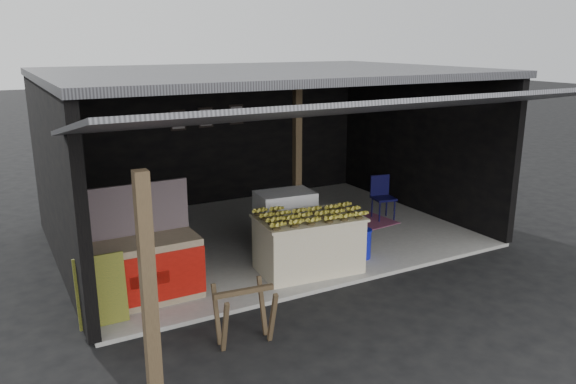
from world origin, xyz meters
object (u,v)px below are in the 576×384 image
plastic_chair (382,193)px  banana_table (309,244)px  water_barrel (361,244)px  sawhorse (244,309)px  white_crate (285,222)px  neighbor_stall (142,267)px

plastic_chair → banana_table: bearing=-138.8°
water_barrel → banana_table: bearing=-178.5°
banana_table → sawhorse: 2.23m
white_crate → neighbor_stall: (-2.57, -0.70, -0.04)m
banana_table → neighbor_stall: (-2.49, 0.20, 0.04)m
white_crate → sawhorse: white_crate is taller
plastic_chair → white_crate: bearing=-154.8°
neighbor_stall → plastic_chair: (5.12, 1.38, 0.03)m
banana_table → water_barrel: bearing=7.1°
banana_table → water_barrel: (1.02, 0.03, -0.21)m
neighbor_stall → sawhorse: size_ratio=2.15×
white_crate → neighbor_stall: bearing=-159.8°
white_crate → plastic_chair: (2.55, 0.68, -0.01)m
water_barrel → sawhorse: bearing=-152.2°
water_barrel → plastic_chair: (1.61, 1.55, 0.28)m
banana_table → water_barrel: banana_table is taller
white_crate → plastic_chair: 2.64m
neighbor_stall → water_barrel: bearing=-3.2°
white_crate → banana_table: bearing=-90.0°
neighbor_stall → white_crate: bearing=14.7°
sawhorse → water_barrel: sawhorse is taller
banana_table → sawhorse: (-1.72, -1.42, -0.05)m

